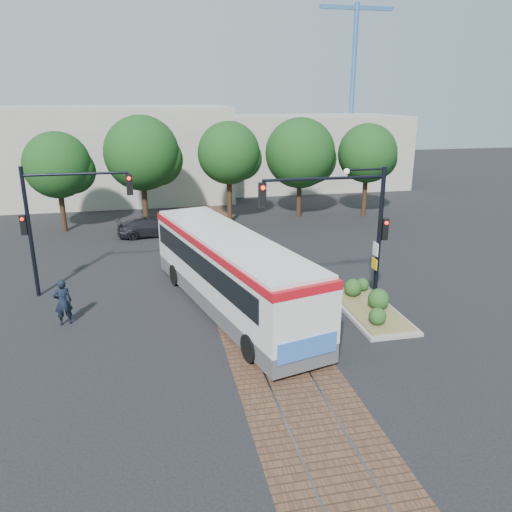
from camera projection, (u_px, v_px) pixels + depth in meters
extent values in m
plane|color=black|center=(255.00, 312.00, 21.47)|extent=(120.00, 120.00, 0.00)
cube|color=brown|center=(239.00, 280.00, 25.19)|extent=(3.60, 40.00, 0.01)
cube|color=slate|center=(224.00, 281.00, 25.04)|extent=(0.06, 40.00, 0.01)
cube|color=slate|center=(253.00, 279.00, 25.34)|extent=(0.06, 40.00, 0.01)
cylinder|color=#382314|center=(63.00, 211.00, 33.92)|extent=(0.36, 0.36, 2.86)
sphere|color=black|center=(57.00, 165.00, 32.97)|extent=(4.40, 4.40, 4.40)
cylinder|color=#382314|center=(145.00, 203.00, 35.72)|extent=(0.36, 0.36, 3.12)
sphere|color=black|center=(142.00, 153.00, 34.64)|extent=(5.20, 5.20, 5.20)
cylinder|color=#382314|center=(229.00, 200.00, 36.14)|extent=(0.36, 0.36, 3.39)
sphere|color=black|center=(229.00, 153.00, 35.11)|extent=(4.40, 4.40, 4.40)
cylinder|color=#382314|center=(299.00, 198.00, 38.06)|extent=(0.36, 0.36, 2.86)
sphere|color=black|center=(300.00, 153.00, 37.02)|extent=(5.20, 5.20, 5.20)
cylinder|color=#382314|center=(364.00, 196.00, 38.28)|extent=(0.36, 0.36, 3.12)
sphere|color=black|center=(367.00, 153.00, 37.29)|extent=(4.40, 4.40, 4.40)
cube|color=#ADA899|center=(103.00, 153.00, 44.69)|extent=(22.00, 12.00, 8.00)
cube|color=#ADA899|center=(309.00, 151.00, 50.71)|extent=(18.00, 10.00, 7.00)
cylinder|color=#3F72B2|center=(352.00, 94.00, 53.94)|extent=(0.50, 0.50, 18.00)
cube|color=#3F72B2|center=(357.00, 8.00, 51.32)|extent=(8.00, 0.40, 0.40)
cube|color=#48484B|center=(230.00, 297.00, 21.63)|extent=(5.61, 12.58, 0.72)
cube|color=silver|center=(230.00, 268.00, 21.22)|extent=(5.63, 12.59, 1.95)
cube|color=black|center=(227.00, 259.00, 21.39)|extent=(5.37, 11.41, 0.93)
cube|color=#AF0D17|center=(230.00, 243.00, 20.87)|extent=(5.67, 12.60, 0.31)
cube|color=silver|center=(229.00, 238.00, 20.81)|extent=(5.44, 12.17, 0.14)
cube|color=black|center=(306.00, 311.00, 15.99)|extent=(1.62, 0.54, 0.93)
cube|color=blue|center=(308.00, 348.00, 16.22)|extent=(2.20, 0.63, 0.72)
cube|color=orange|center=(269.00, 284.00, 21.11)|extent=(1.23, 4.49, 1.13)
cylinder|color=black|center=(251.00, 348.00, 17.39)|extent=(0.61, 1.09, 1.03)
cylinder|color=black|center=(308.00, 334.00, 18.40)|extent=(0.61, 1.09, 1.03)
cylinder|color=black|center=(176.00, 275.00, 24.46)|extent=(0.61, 1.09, 1.03)
cylinder|color=black|center=(221.00, 268.00, 25.47)|extent=(0.61, 1.09, 1.03)
cube|color=gray|center=(369.00, 310.00, 21.48)|extent=(2.20, 5.20, 0.15)
cube|color=olive|center=(369.00, 308.00, 21.45)|extent=(1.90, 4.80, 0.08)
sphere|color=#1E4719|center=(378.00, 316.00, 19.76)|extent=(0.70, 0.70, 0.70)
sphere|color=#1E4719|center=(379.00, 299.00, 21.17)|extent=(0.90, 0.90, 0.90)
sphere|color=#1E4719|center=(353.00, 287.00, 22.57)|extent=(0.80, 0.80, 0.80)
sphere|color=#1E4719|center=(363.00, 284.00, 23.21)|extent=(0.60, 0.60, 0.60)
cylinder|color=black|center=(379.00, 239.00, 20.76)|extent=(0.18, 0.18, 6.00)
cylinder|color=black|center=(325.00, 179.00, 19.46)|extent=(5.00, 0.12, 0.12)
cube|color=black|center=(262.00, 195.00, 19.13)|extent=(0.28, 0.22, 0.95)
sphere|color=#FF190C|center=(263.00, 188.00, 18.91)|extent=(0.18, 0.18, 0.18)
cube|color=black|center=(385.00, 229.00, 20.68)|extent=(0.26, 0.20, 0.90)
sphere|color=#FF190C|center=(387.00, 223.00, 20.47)|extent=(0.16, 0.16, 0.16)
cube|color=white|center=(375.00, 249.00, 20.74)|extent=(0.04, 0.45, 0.55)
cube|color=yellow|center=(374.00, 264.00, 20.94)|extent=(0.04, 0.45, 0.45)
cylinder|color=black|center=(366.00, 170.00, 19.71)|extent=(1.60, 0.08, 0.08)
sphere|color=silver|center=(347.00, 171.00, 19.57)|extent=(0.24, 0.24, 0.24)
cylinder|color=black|center=(30.00, 234.00, 22.37)|extent=(0.18, 0.18, 6.00)
cylinder|color=black|center=(76.00, 174.00, 22.02)|extent=(4.50, 0.12, 0.12)
cube|color=black|center=(129.00, 185.00, 22.64)|extent=(0.28, 0.22, 0.95)
sphere|color=#FF190C|center=(129.00, 178.00, 22.42)|extent=(0.18, 0.18, 0.18)
cube|color=black|center=(24.00, 225.00, 22.20)|extent=(0.26, 0.20, 0.90)
sphere|color=#FF190C|center=(22.00, 219.00, 21.99)|extent=(0.16, 0.16, 0.16)
imported|color=black|center=(63.00, 302.00, 20.10)|extent=(0.80, 0.63, 1.94)
imported|color=black|center=(150.00, 227.00, 32.97)|extent=(4.51, 2.30, 1.25)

